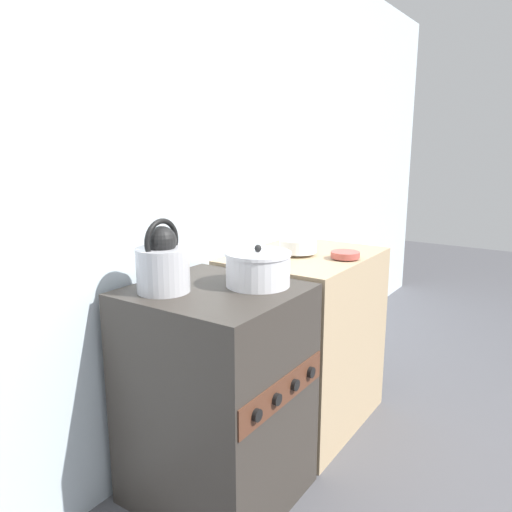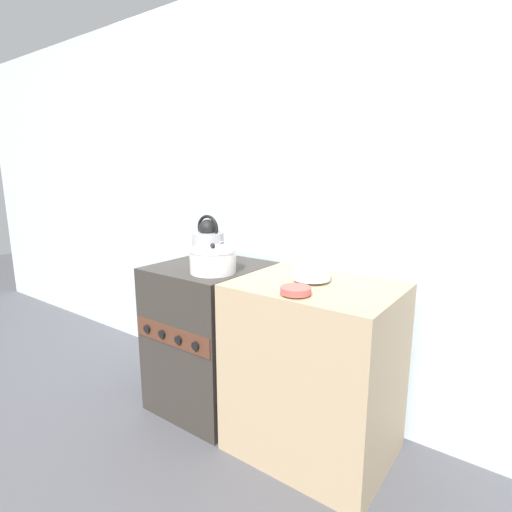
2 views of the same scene
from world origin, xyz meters
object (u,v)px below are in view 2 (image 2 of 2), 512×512
cooking_pot (213,260)px  enamel_bowl (312,273)px  kettle (208,242)px  stove (211,336)px  small_ceramic_bowl (296,290)px

cooking_pot → enamel_bowl: 0.55m
kettle → stove: bearing=-46.4°
stove → cooking_pot: 0.54m
stove → enamel_bowl: 0.83m
kettle → small_ceramic_bowl: kettle is taller
cooking_pot → small_ceramic_bowl: 0.59m
cooking_pot → stove: bearing=140.1°
cooking_pot → small_ceramic_bowl: size_ratio=1.88×
kettle → small_ceramic_bowl: bearing=-22.8°
cooking_pot → enamel_bowl: size_ratio=1.41×
stove → cooking_pot: size_ratio=3.42×
kettle → small_ceramic_bowl: (0.84, -0.36, -0.08)m
stove → small_ceramic_bowl: size_ratio=6.45×
kettle → enamel_bowl: kettle is taller
small_ceramic_bowl → enamel_bowl: bearing=101.4°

